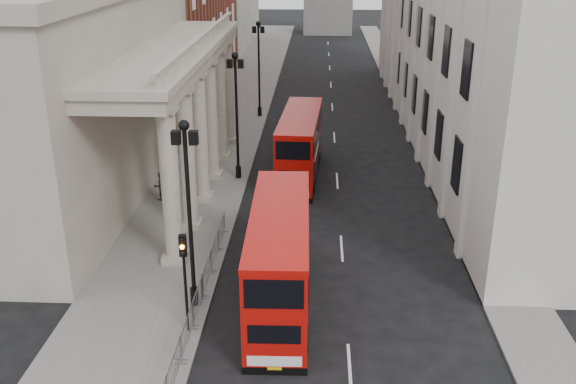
% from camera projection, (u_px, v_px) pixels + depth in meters
% --- Properties ---
extents(ground, '(260.00, 260.00, 0.00)m').
position_uv_depth(ground, '(192.00, 363.00, 24.38)').
color(ground, black).
rests_on(ground, ground).
extents(sidewalk_west, '(6.00, 140.00, 0.12)m').
position_uv_depth(sidewalk_west, '(224.00, 135.00, 52.34)').
color(sidewalk_west, slate).
rests_on(sidewalk_west, ground).
extents(sidewalk_east, '(3.00, 140.00, 0.12)m').
position_uv_depth(sidewalk_east, '(428.00, 138.00, 51.61)').
color(sidewalk_east, slate).
rests_on(sidewalk_east, ground).
extents(kerb, '(0.20, 140.00, 0.14)m').
position_uv_depth(kerb, '(260.00, 135.00, 52.21)').
color(kerb, slate).
rests_on(kerb, ground).
extents(portico_building, '(9.00, 28.00, 12.00)m').
position_uv_depth(portico_building, '(72.00, 96.00, 39.34)').
color(portico_building, gray).
rests_on(portico_building, ground).
extents(lamp_post_south, '(1.05, 0.44, 8.32)m').
position_uv_depth(lamp_post_south, '(189.00, 203.00, 26.31)').
color(lamp_post_south, black).
rests_on(lamp_post_south, sidewalk_west).
extents(lamp_post_mid, '(1.05, 0.44, 8.32)m').
position_uv_depth(lamp_post_mid, '(236.00, 107.00, 41.16)').
color(lamp_post_mid, black).
rests_on(lamp_post_mid, sidewalk_west).
extents(lamp_post_north, '(1.05, 0.44, 8.32)m').
position_uv_depth(lamp_post_north, '(259.00, 62.00, 56.01)').
color(lamp_post_north, black).
rests_on(lamp_post_north, sidewalk_west).
extents(traffic_light, '(0.28, 0.33, 4.30)m').
position_uv_depth(traffic_light, '(184.00, 266.00, 25.09)').
color(traffic_light, black).
rests_on(traffic_light, sidewalk_west).
extents(crowd_barriers, '(0.50, 18.75, 1.10)m').
position_uv_depth(crowd_barriers, '(192.00, 316.00, 26.21)').
color(crowd_barriers, gray).
rests_on(crowd_barriers, sidewalk_west).
extents(bus_near, '(2.66, 10.20, 4.38)m').
position_uv_depth(bus_near, '(280.00, 257.00, 27.53)').
color(bus_near, '#BA0C08').
rests_on(bus_near, ground).
extents(bus_far, '(2.93, 10.00, 4.27)m').
position_uv_depth(bus_far, '(300.00, 144.00, 42.79)').
color(bus_far, '#A80B07').
rests_on(bus_far, ground).
extents(pedestrian_a, '(0.81, 0.70, 1.86)m').
position_uv_depth(pedestrian_a, '(187.00, 188.00, 38.52)').
color(pedestrian_a, black).
rests_on(pedestrian_a, sidewalk_west).
extents(pedestrian_b, '(1.08, 1.02, 1.77)m').
position_uv_depth(pedestrian_b, '(161.00, 186.00, 38.97)').
color(pedestrian_b, black).
rests_on(pedestrian_b, sidewalk_west).
extents(pedestrian_c, '(0.87, 0.58, 1.74)m').
position_uv_depth(pedestrian_c, '(187.00, 168.00, 42.09)').
color(pedestrian_c, black).
rests_on(pedestrian_c, sidewalk_west).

